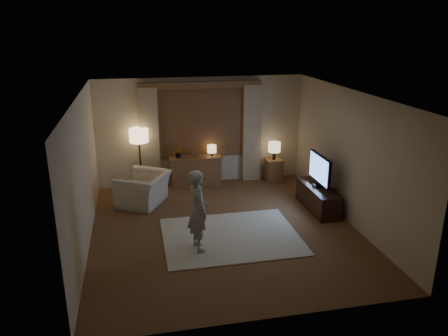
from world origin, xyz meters
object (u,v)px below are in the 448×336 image
object	(u,v)px
armchair	(143,189)
tv_stand	(318,198)
side_table	(274,170)
sideboard	(196,172)
person	(198,210)

from	to	relation	value
armchair	tv_stand	world-z (taller)	armchair
side_table	tv_stand	bearing A→B (deg)	-78.86
sideboard	side_table	xyz separation A→B (m)	(1.96, -0.05, -0.07)
armchair	side_table	size ratio (longest dim) A/B	1.91
armchair	side_table	world-z (taller)	armchair
armchair	person	world-z (taller)	person
sideboard	side_table	world-z (taller)	sideboard
side_table	person	size ratio (longest dim) A/B	0.38
sideboard	tv_stand	xyz separation A→B (m)	(2.34, -1.94, -0.10)
person	tv_stand	bearing A→B (deg)	-76.38
armchair	tv_stand	xyz separation A→B (m)	(3.62, -1.03, -0.10)
sideboard	armchair	world-z (taller)	sideboard
sideboard	person	xyz separation A→B (m)	(-0.42, -3.17, 0.40)
armchair	person	bearing A→B (deg)	49.48
tv_stand	person	xyz separation A→B (m)	(-2.75, -1.23, 0.50)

